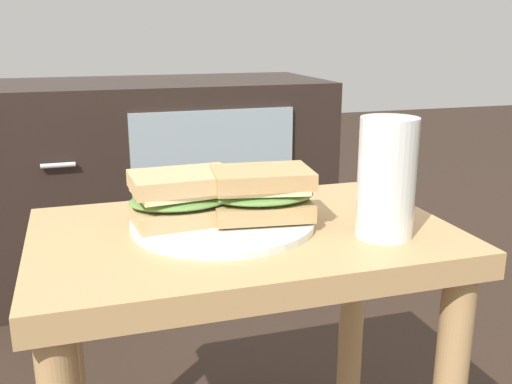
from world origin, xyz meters
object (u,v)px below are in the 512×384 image
at_px(tv_cabinet, 158,181).
at_px(sandwich_back, 262,193).
at_px(plate, 223,223).
at_px(sandwich_front, 182,197).
at_px(beer_glass, 386,179).

bearing_deg(tv_cabinet, sandwich_back, -88.92).
height_order(tv_cabinet, sandwich_back, tv_cabinet).
xyz_separation_m(tv_cabinet, sandwich_back, (0.02, -0.94, 0.22)).
relative_size(plate, sandwich_front, 1.64).
bearing_deg(plate, sandwich_front, 167.25).
distance_m(plate, sandwich_front, 0.07).
xyz_separation_m(plate, sandwich_front, (-0.05, 0.01, 0.04)).
relative_size(sandwich_front, sandwich_back, 1.00).
relative_size(sandwich_front, beer_glass, 0.99).
bearing_deg(tv_cabinet, beer_glass, -81.34).
height_order(plate, sandwich_back, sandwich_back).
relative_size(tv_cabinet, sandwich_back, 6.27).
distance_m(plate, beer_glass, 0.23).
distance_m(tv_cabinet, sandwich_front, 0.95).
xyz_separation_m(plate, beer_glass, (0.19, -0.10, 0.07)).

